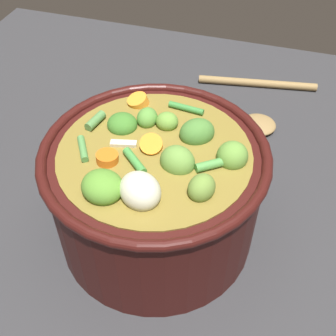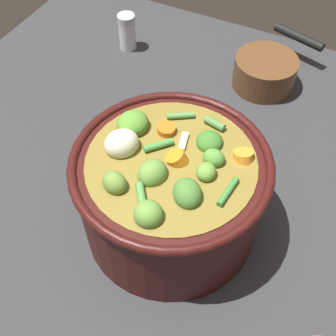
# 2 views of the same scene
# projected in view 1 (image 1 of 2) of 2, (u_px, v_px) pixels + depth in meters

# --- Properties ---
(ground_plane) EXTENTS (1.10, 1.10, 0.00)m
(ground_plane) POSITION_uv_depth(u_px,v_px,m) (157.00, 230.00, 0.60)
(ground_plane) COLOR #2D2D30
(cooking_pot) EXTENTS (0.27, 0.27, 0.18)m
(cooking_pot) POSITION_uv_depth(u_px,v_px,m) (156.00, 191.00, 0.54)
(cooking_pot) COLOR #38110F
(cooking_pot) RESTS_ON ground_plane
(wooden_spoon) EXTENTS (0.19, 0.23, 0.02)m
(wooden_spoon) POSITION_uv_depth(u_px,v_px,m) (258.00, 104.00, 0.79)
(wooden_spoon) COLOR olive
(wooden_spoon) RESTS_ON ground_plane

